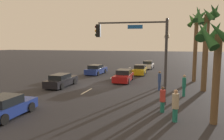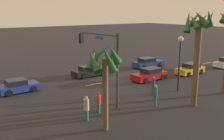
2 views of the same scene
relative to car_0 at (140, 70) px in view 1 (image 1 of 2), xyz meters
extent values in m
plane|color=#28282D|center=(9.75, -3.15, -0.66)|extent=(220.00, 220.00, 0.00)
cube|color=silver|center=(-8.25, -3.15, -0.65)|extent=(2.01, 0.14, 0.01)
cube|color=silver|center=(-2.11, -3.15, -0.65)|extent=(2.33, 0.14, 0.01)
cube|color=silver|center=(3.64, -3.15, -0.65)|extent=(2.22, 0.14, 0.01)
cube|color=silver|center=(12.56, -3.15, -0.65)|extent=(2.57, 0.14, 0.01)
cube|color=gold|center=(0.06, 0.00, -0.13)|extent=(4.22, 1.75, 0.73)
cube|color=black|center=(-0.19, 0.00, 0.50)|extent=(2.04, 1.50, 0.54)
cylinder|color=black|center=(1.34, 0.81, -0.34)|extent=(0.64, 0.23, 0.64)
cylinder|color=black|center=(1.37, -0.75, -0.34)|extent=(0.64, 0.23, 0.64)
cylinder|color=black|center=(-1.26, 0.75, -0.34)|extent=(0.64, 0.23, 0.64)
cylinder|color=black|center=(-1.22, -0.81, -0.34)|extent=(0.64, 0.23, 0.64)
cube|color=navy|center=(1.51, -6.29, -0.12)|extent=(4.72, 2.07, 0.75)
cube|color=black|center=(1.79, -6.30, 0.51)|extent=(2.30, 1.73, 0.51)
cylinder|color=black|center=(0.03, -7.09, -0.34)|extent=(0.65, 0.25, 0.64)
cylinder|color=black|center=(0.12, -5.35, -0.34)|extent=(0.65, 0.25, 0.64)
cylinder|color=black|center=(2.90, -7.23, -0.34)|extent=(0.65, 0.25, 0.64)
cylinder|color=black|center=(2.99, -5.50, -0.34)|extent=(0.65, 0.25, 0.64)
cube|color=maroon|center=(6.40, -0.96, -0.14)|extent=(4.60, 1.92, 0.73)
cube|color=black|center=(6.13, -0.97, 0.49)|extent=(2.23, 1.64, 0.53)
cylinder|color=black|center=(7.79, -0.08, -0.34)|extent=(0.65, 0.24, 0.64)
cylinder|color=black|center=(7.83, -1.77, -0.34)|extent=(0.65, 0.24, 0.64)
cylinder|color=black|center=(4.97, -0.16, -0.34)|extent=(0.65, 0.24, 0.64)
cylinder|color=black|center=(5.02, -1.85, -0.34)|extent=(0.65, 0.24, 0.64)
cube|color=navy|center=(20.44, -5.21, -0.17)|extent=(3.93, 1.90, 0.67)
cube|color=black|center=(20.67, -5.21, 0.43)|extent=(1.90, 1.64, 0.52)
cylinder|color=black|center=(19.24, -6.10, -0.34)|extent=(0.64, 0.23, 0.64)
cylinder|color=black|center=(19.21, -4.37, -0.34)|extent=(0.64, 0.23, 0.64)
cylinder|color=black|center=(21.63, -4.33, -0.34)|extent=(0.64, 0.23, 0.64)
cube|color=silver|center=(-7.84, 0.29, -0.15)|extent=(4.04, 1.93, 0.69)
cube|color=black|center=(-8.07, 0.30, 0.46)|extent=(1.97, 1.64, 0.54)
cylinder|color=black|center=(-6.57, 1.08, -0.34)|extent=(0.65, 0.24, 0.64)
cylinder|color=black|center=(-6.64, -0.59, -0.34)|extent=(0.65, 0.24, 0.64)
cylinder|color=black|center=(-9.03, 1.18, -0.34)|extent=(0.65, 0.24, 0.64)
cylinder|color=black|center=(-9.10, -0.50, -0.34)|extent=(0.65, 0.24, 0.64)
cube|color=black|center=(11.06, -6.69, -0.14)|extent=(4.69, 1.73, 0.72)
cube|color=black|center=(11.34, -6.68, 0.45)|extent=(2.26, 1.50, 0.47)
cylinder|color=black|center=(9.62, -7.49, -0.34)|extent=(0.64, 0.23, 0.64)
cylinder|color=black|center=(9.60, -5.91, -0.34)|extent=(0.64, 0.23, 0.64)
cylinder|color=black|center=(12.51, -7.46, -0.34)|extent=(0.64, 0.23, 0.64)
cylinder|color=black|center=(12.49, -5.88, -0.34)|extent=(0.64, 0.23, 0.64)
cylinder|color=#38383D|center=(15.03, 4.19, 2.51)|extent=(0.20, 0.20, 6.34)
cylinder|color=#38383D|center=(15.28, 1.68, 5.43)|extent=(0.63, 5.04, 0.12)
cube|color=black|center=(15.54, -0.84, 4.85)|extent=(0.35, 0.35, 0.95)
sphere|color=#360503|center=(15.56, -1.01, 5.15)|extent=(0.20, 0.20, 0.20)
sphere|color=orange|center=(15.56, -1.01, 4.85)|extent=(0.20, 0.20, 0.20)
sphere|color=black|center=(15.56, -1.01, 4.55)|extent=(0.20, 0.20, 0.20)
cube|color=#1959B2|center=(15.26, 1.93, 5.11)|extent=(0.15, 1.10, 0.28)
cylinder|color=#2D2D33|center=(7.03, 3.95, 1.86)|extent=(0.18, 0.18, 5.04)
sphere|color=#F2EACC|center=(7.03, 3.95, 4.66)|extent=(0.56, 0.56, 0.56)
cylinder|color=#1E7266|center=(16.86, 4.12, -0.30)|extent=(0.31, 0.31, 0.72)
cylinder|color=#BF3833|center=(16.86, 4.12, 0.46)|extent=(0.42, 0.42, 0.79)
sphere|color=brown|center=(16.86, 4.12, 0.96)|extent=(0.21, 0.21, 0.21)
cylinder|color=#1E7266|center=(18.43, 4.91, -0.26)|extent=(0.31, 0.31, 0.80)
cylinder|color=#B2A58C|center=(18.43, 4.91, 0.58)|extent=(0.42, 0.42, 0.87)
sphere|color=tan|center=(18.43, 4.91, 1.14)|extent=(0.24, 0.24, 0.24)
cylinder|color=#2D478C|center=(10.15, 3.50, -0.26)|extent=(0.27, 0.27, 0.79)
cylinder|color=#2D478C|center=(10.15, 3.50, 0.57)|extent=(0.36, 0.36, 0.86)
sphere|color=#8C664C|center=(10.15, 3.50, 1.12)|extent=(0.23, 0.23, 0.23)
cylinder|color=#1E7266|center=(12.02, 5.68, -0.26)|extent=(0.34, 0.34, 0.79)
cylinder|color=#1E7266|center=(12.02, 5.68, 0.56)|extent=(0.46, 0.46, 0.86)
sphere|color=tan|center=(12.02, 5.68, 1.11)|extent=(0.23, 0.23, 0.23)
cylinder|color=brown|center=(9.28, 7.61, 2.96)|extent=(0.51, 0.51, 7.23)
cone|color=#2D6633|center=(9.90, 7.56, 6.53)|extent=(0.65, 1.25, 1.32)
cone|color=#2D6633|center=(9.74, 8.06, 6.84)|extent=(1.31, 1.32, 1.33)
cone|color=#2D6633|center=(9.01, 8.30, 6.83)|extent=(1.47, 1.02, 1.51)
cone|color=#2D6633|center=(8.59, 8.02, 6.72)|extent=(1.27, 1.61, 1.54)
cone|color=#2D6633|center=(8.69, 7.20, 6.57)|extent=(1.29, 1.52, 1.36)
cone|color=#2D6633|center=(8.99, 6.82, 6.65)|extent=(1.63, 1.06, 1.62)
cone|color=#2D6633|center=(9.74, 6.83, 6.51)|extent=(1.38, 1.13, 1.87)
cylinder|color=brown|center=(18.17, 7.03, 1.86)|extent=(0.40, 0.40, 5.03)
cone|color=#235628|center=(19.04, 6.99, 4.34)|extent=(0.63, 1.64, 1.64)
cone|color=#235628|center=(17.53, 6.94, 4.52)|extent=(0.70, 1.11, 1.39)
cone|color=#235628|center=(17.86, 6.30, 4.66)|extent=(1.68, 1.12, 1.42)
cone|color=#235628|center=(18.70, 6.33, 4.32)|extent=(1.61, 1.41, 1.68)
cylinder|color=brown|center=(3.96, 7.20, 2.95)|extent=(0.44, 0.44, 7.22)
cone|color=#38702D|center=(4.89, 7.29, 6.66)|extent=(0.73, 1.84, 1.62)
cone|color=#38702D|center=(4.22, 8.10, 6.76)|extent=(1.88, 1.04, 1.62)
cone|color=#38702D|center=(3.31, 7.58, 6.70)|extent=(1.15, 1.44, 1.55)
cone|color=#38702D|center=(3.34, 6.82, 6.55)|extent=(1.20, 1.46, 1.46)
cone|color=#38702D|center=(4.25, 6.59, 6.84)|extent=(1.52, 1.11, 1.30)
camera|label=1|loc=(30.81, 4.68, 3.87)|focal=33.68mm
camera|label=2|loc=(27.55, 20.85, 7.38)|focal=41.78mm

